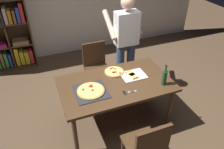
% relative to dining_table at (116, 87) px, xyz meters
% --- Properties ---
extents(ground_plane, '(12.00, 12.00, 0.00)m').
position_rel_dining_table_xyz_m(ground_plane, '(0.00, 0.00, -0.68)').
color(ground_plane, brown).
extents(dining_table, '(1.60, 0.93, 0.75)m').
position_rel_dining_table_xyz_m(dining_table, '(0.00, 0.00, 0.00)').
color(dining_table, '#4C331E').
rests_on(dining_table, ground_plane).
extents(chair_near_camera, '(0.42, 0.42, 0.90)m').
position_rel_dining_table_xyz_m(chair_near_camera, '(-0.00, -0.95, -0.16)').
color(chair_near_camera, '#472D19').
rests_on(chair_near_camera, ground_plane).
extents(chair_far_side, '(0.42, 0.42, 0.90)m').
position_rel_dining_table_xyz_m(chair_far_side, '(0.00, 0.95, -0.16)').
color(chair_far_side, '#472D19').
rests_on(chair_far_side, ground_plane).
extents(person_serving_pizza, '(0.55, 0.54, 1.75)m').
position_rel_dining_table_xyz_m(person_serving_pizza, '(0.48, 0.73, 0.32)').
color(person_serving_pizza, '#38476B').
rests_on(person_serving_pizza, ground_plane).
extents(pepperoni_pizza_on_tray, '(0.43, 0.43, 0.04)m').
position_rel_dining_table_xyz_m(pepperoni_pizza_on_tray, '(-0.39, -0.06, 0.09)').
color(pepperoni_pizza_on_tray, '#2D2D33').
rests_on(pepperoni_pizza_on_tray, dining_table).
extents(pizza_slices_on_towel, '(0.36, 0.28, 0.03)m').
position_rel_dining_table_xyz_m(pizza_slices_on_towel, '(0.31, 0.08, 0.09)').
color(pizza_slices_on_towel, white).
rests_on(pizza_slices_on_towel, dining_table).
extents(wine_bottle, '(0.07, 0.07, 0.32)m').
position_rel_dining_table_xyz_m(wine_bottle, '(0.62, -0.27, 0.19)').
color(wine_bottle, '#194723').
rests_on(wine_bottle, dining_table).
extents(kitchen_scissors, '(0.20, 0.09, 0.01)m').
position_rel_dining_table_xyz_m(kitchen_scissors, '(0.06, -0.26, 0.08)').
color(kitchen_scissors, silver).
rests_on(kitchen_scissors, dining_table).
extents(second_pizza_plain, '(0.30, 0.30, 0.03)m').
position_rel_dining_table_xyz_m(second_pizza_plain, '(0.08, 0.26, 0.09)').
color(second_pizza_plain, tan).
rests_on(second_pizza_plain, dining_table).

